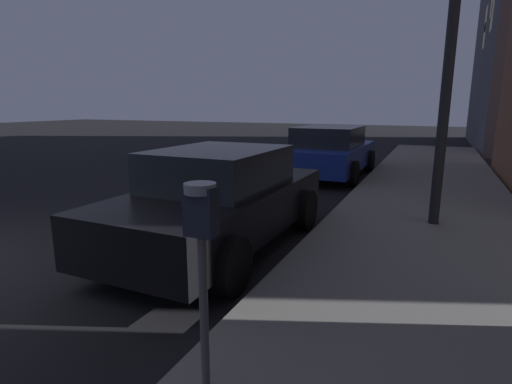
% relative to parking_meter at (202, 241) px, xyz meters
% --- Properties ---
extents(parking_meter, '(0.19, 0.19, 1.44)m').
position_rel_parking_meter_xyz_m(parking_meter, '(0.00, 0.00, 0.00)').
color(parking_meter, '#59595B').
rests_on(parking_meter, sidewalk).
extents(car_black, '(2.02, 4.17, 1.43)m').
position_rel_parking_meter_xyz_m(car_black, '(-1.54, 2.94, -0.54)').
color(car_black, black).
rests_on(car_black, ground).
extents(car_blue, '(2.13, 4.16, 1.43)m').
position_rel_parking_meter_xyz_m(car_blue, '(-1.54, 9.35, -0.52)').
color(car_blue, navy).
rests_on(car_blue, ground).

